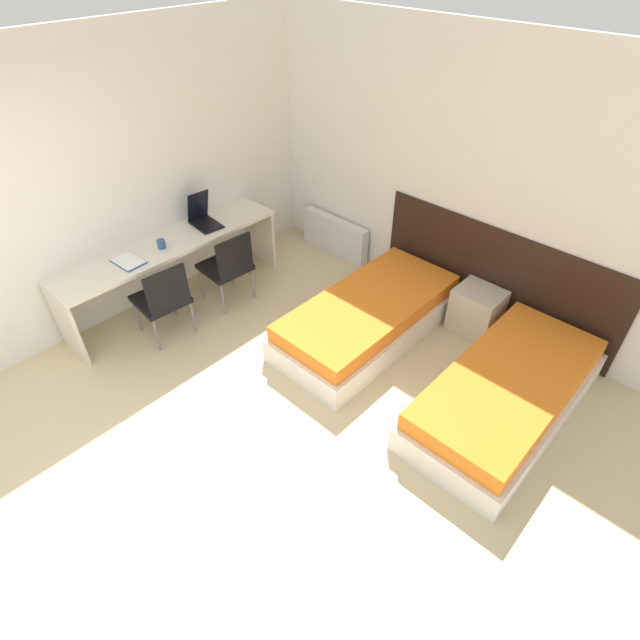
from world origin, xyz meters
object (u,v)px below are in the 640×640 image
(bed_near_door, at_px, (506,393))
(nightstand, at_px, (476,310))
(bed_near_window, at_px, (368,317))
(laptop, at_px, (203,218))
(chair_near_laptop, at_px, (228,265))
(chair_near_notebook, at_px, (163,297))

(bed_near_door, bearing_deg, nightstand, 132.55)
(bed_near_door, distance_m, nightstand, 1.10)
(bed_near_window, xyz_separation_m, laptop, (-1.91, -0.50, 0.60))
(bed_near_window, bearing_deg, nightstand, 47.45)
(nightstand, relative_size, chair_near_laptop, 0.56)
(bed_near_door, height_order, chair_near_notebook, chair_near_notebook)
(nightstand, bearing_deg, laptop, -153.81)
(bed_near_door, distance_m, chair_near_notebook, 3.25)
(bed_near_window, distance_m, chair_near_laptop, 1.58)
(bed_near_window, height_order, nightstand, nightstand)
(bed_near_window, height_order, chair_near_laptop, chair_near_laptop)
(nightstand, xyz_separation_m, laptop, (-2.66, -1.31, 0.57))
(bed_near_window, distance_m, chair_near_notebook, 2.02)
(bed_near_door, bearing_deg, bed_near_window, 180.00)
(laptop, bearing_deg, chair_near_laptop, -6.22)
(chair_near_laptop, bearing_deg, laptop, 172.04)
(nightstand, relative_size, chair_near_notebook, 0.56)
(bed_near_window, distance_m, laptop, 2.07)
(bed_near_window, xyz_separation_m, bed_near_door, (1.49, 0.00, 0.00))
(nightstand, height_order, chair_near_notebook, chair_near_notebook)
(bed_near_door, bearing_deg, laptop, -171.67)
(chair_near_laptop, bearing_deg, bed_near_door, 14.83)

